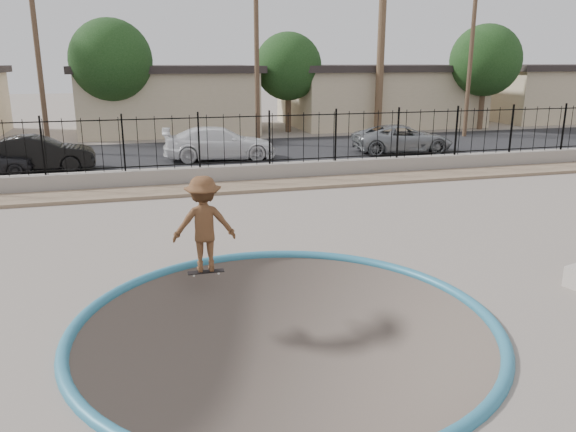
{
  "coord_description": "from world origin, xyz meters",
  "views": [
    {
      "loc": [
        -2.2,
        -9.08,
        4.17
      ],
      "look_at": [
        0.88,
        2.0,
        0.98
      ],
      "focal_mm": 35.0,
      "sensor_mm": 36.0,
      "label": 1
    }
  ],
  "objects_px": {
    "skater": "(204,229)",
    "skateboard": "(206,272)",
    "car_b": "(38,154)",
    "car_d": "(403,139)",
    "car_c": "(220,143)"
  },
  "relations": [
    {
      "from": "car_b",
      "to": "car_d",
      "type": "xyz_separation_m",
      "value": [
        15.67,
        0.5,
        -0.05
      ]
    },
    {
      "from": "skateboard",
      "to": "car_d",
      "type": "distance_m",
      "value": 16.97
    },
    {
      "from": "skater",
      "to": "car_b",
      "type": "height_order",
      "value": "skater"
    },
    {
      "from": "skater",
      "to": "car_d",
      "type": "height_order",
      "value": "skater"
    },
    {
      "from": "skater",
      "to": "skateboard",
      "type": "relative_size",
      "value": 2.62
    },
    {
      "from": "car_b",
      "to": "car_c",
      "type": "height_order",
      "value": "car_c"
    },
    {
      "from": "skater",
      "to": "car_b",
      "type": "relative_size",
      "value": 0.46
    },
    {
      "from": "skater",
      "to": "car_c",
      "type": "distance_m",
      "value": 13.61
    },
    {
      "from": "skater",
      "to": "car_d",
      "type": "bearing_deg",
      "value": -125.89
    },
    {
      "from": "car_b",
      "to": "skateboard",
      "type": "bearing_deg",
      "value": -160.96
    },
    {
      "from": "skateboard",
      "to": "car_b",
      "type": "height_order",
      "value": "car_b"
    },
    {
      "from": "car_c",
      "to": "car_d",
      "type": "height_order",
      "value": "car_c"
    },
    {
      "from": "skater",
      "to": "skateboard",
      "type": "height_order",
      "value": "skater"
    },
    {
      "from": "car_c",
      "to": "skateboard",
      "type": "bearing_deg",
      "value": 174.29
    },
    {
      "from": "skater",
      "to": "car_d",
      "type": "relative_size",
      "value": 0.42
    }
  ]
}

